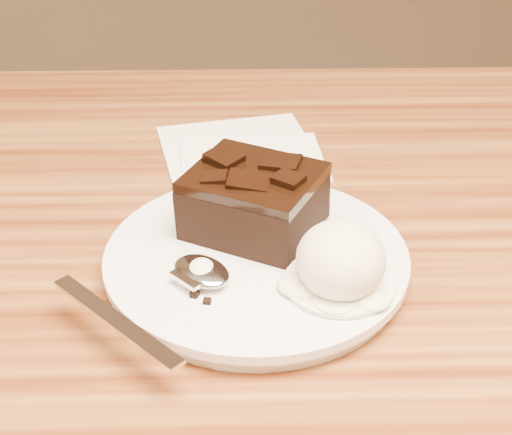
{
  "coord_description": "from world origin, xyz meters",
  "views": [
    {
      "loc": [
        -0.05,
        -0.43,
        1.09
      ],
      "look_at": [
        -0.04,
        0.04,
        0.79
      ],
      "focal_mm": 57.05,
      "sensor_mm": 36.0,
      "label": 1
    }
  ],
  "objects_px": {
    "brownie": "(254,205)",
    "ice_cream_scoop": "(341,260)",
    "spoon": "(202,273)",
    "plate": "(256,263)",
    "napkin": "(240,152)"
  },
  "relations": [
    {
      "from": "spoon",
      "to": "brownie",
      "type": "bearing_deg",
      "value": 15.17
    },
    {
      "from": "brownie",
      "to": "plate",
      "type": "bearing_deg",
      "value": -88.14
    },
    {
      "from": "plate",
      "to": "spoon",
      "type": "height_order",
      "value": "spoon"
    },
    {
      "from": "plate",
      "to": "spoon",
      "type": "bearing_deg",
      "value": -141.55
    },
    {
      "from": "plate",
      "to": "ice_cream_scoop",
      "type": "distance_m",
      "value": 0.07
    },
    {
      "from": "plate",
      "to": "brownie",
      "type": "height_order",
      "value": "brownie"
    },
    {
      "from": "napkin",
      "to": "ice_cream_scoop",
      "type": "bearing_deg",
      "value": -73.4
    },
    {
      "from": "brownie",
      "to": "spoon",
      "type": "height_order",
      "value": "brownie"
    },
    {
      "from": "ice_cream_scoop",
      "to": "napkin",
      "type": "xyz_separation_m",
      "value": [
        -0.06,
        0.21,
        -0.03
      ]
    },
    {
      "from": "spoon",
      "to": "napkin",
      "type": "height_order",
      "value": "spoon"
    },
    {
      "from": "spoon",
      "to": "plate",
      "type": "bearing_deg",
      "value": -5.75
    },
    {
      "from": "brownie",
      "to": "spoon",
      "type": "xyz_separation_m",
      "value": [
        -0.04,
        -0.06,
        -0.02
      ]
    },
    {
      "from": "brownie",
      "to": "ice_cream_scoop",
      "type": "distance_m",
      "value": 0.09
    },
    {
      "from": "brownie",
      "to": "ice_cream_scoop",
      "type": "relative_size",
      "value": 1.4
    },
    {
      "from": "plate",
      "to": "napkin",
      "type": "relative_size",
      "value": 1.61
    }
  ]
}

